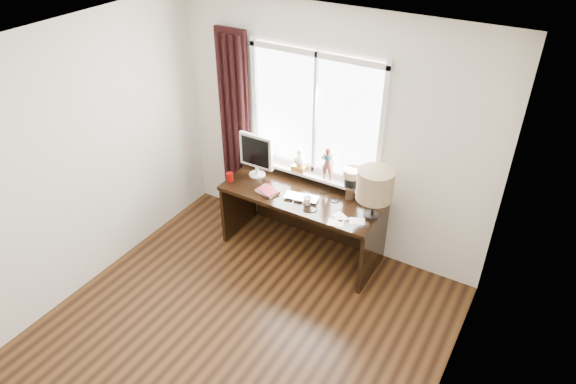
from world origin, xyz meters
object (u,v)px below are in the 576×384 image
Objects in this scene: laptop at (302,198)px; desk at (306,208)px; monitor at (256,153)px; table_lamp at (375,185)px; mug at (307,201)px; red_cup at (230,177)px.

desk is at bearing 91.24° from laptop.
monitor is 1.40m from table_lamp.
red_cup is (-0.94, -0.03, 0.00)m from mug.
mug is 0.94× the size of red_cup.
red_cup reaches higher than desk.
table_lamp reaches higher than laptop.
red_cup is at bearing 174.53° from laptop.
desk is at bearing 2.27° from monitor.
laptop is 0.12m from mug.
monitor is 0.94× the size of table_lamp.
desk is 0.80m from monitor.
laptop is 0.32m from desk.
laptop is at bearing -174.70° from table_lamp.
laptop is 3.84× the size of mug.
red_cup is 0.20× the size of monitor.
red_cup is at bearing -127.19° from monitor.
laptop is at bearing -77.35° from desk.
table_lamp reaches higher than red_cup.
red_cup is at bearing -174.36° from table_lamp.
mug is 0.94m from red_cup.
desk is at bearing 119.61° from mug.
table_lamp reaches higher than monitor.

